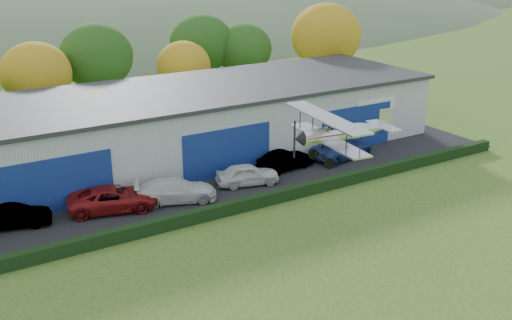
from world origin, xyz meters
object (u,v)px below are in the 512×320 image
car_5 (286,160)px  biplane (340,131)px  car_6 (342,148)px  car_1 (14,217)px  car_2 (113,199)px  car_4 (248,174)px  car_3 (176,190)px  hangar (191,121)px

car_5 → biplane: 12.82m
car_6 → biplane: bearing=130.7°
car_1 → car_2: bearing=-81.9°
biplane → car_5: bearing=76.7°
car_1 → car_6: bearing=-76.5°
car_5 → car_1: bearing=83.0°
car_4 → biplane: biplane is taller
car_3 → car_6: car_3 is taller
car_2 → car_6: size_ratio=1.03×
hangar → car_6: (9.54, -7.25, -1.85)m
car_2 → car_5: car_2 is taller
car_6 → car_2: bearing=82.2°
hangar → car_6: size_ratio=7.48×
car_1 → car_2: (5.78, -0.63, 0.09)m
car_4 → car_6: (9.19, 0.97, 0.01)m
car_2 → car_6: 18.59m
car_6 → car_5: bearing=80.6°
car_1 → car_6: 24.37m
car_1 → car_6: (24.36, -0.36, 0.07)m
car_1 → car_4: 15.24m
car_2 → car_1: bearing=98.4°
hangar → car_1: size_ratio=9.82×
car_4 → car_1: bearing=100.1°
car_3 → car_6: 14.68m
hangar → car_2: size_ratio=7.27×
car_1 → car_4: size_ratio=0.94×
car_1 → car_3: 9.82m
car_6 → biplane: biplane is taller
hangar → car_3: (-5.11, -8.30, -1.84)m
hangar → car_1: hangar is taller
biplane → hangar: bearing=97.8°
car_2 → car_5: (13.32, 0.34, -0.05)m
car_3 → car_2: bearing=98.2°
car_1 → car_4: (15.18, -1.34, 0.07)m
car_1 → car_3: bearing=-83.9°
biplane → car_1: bearing=150.6°
car_4 → car_5: size_ratio=0.99×
hangar → biplane: (0.33, -17.96, 3.82)m
car_2 → car_4: (9.40, -0.70, -0.03)m
car_5 → car_6: car_6 is taller
car_1 → biplane: biplane is taller
hangar → car_3: 9.92m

